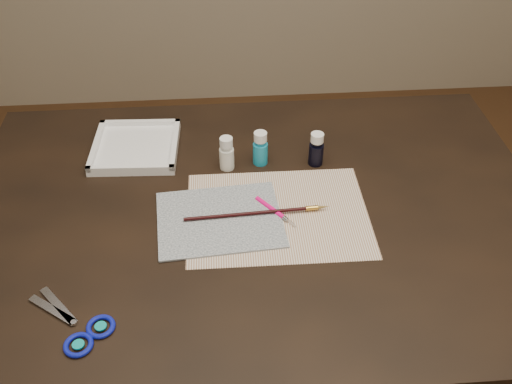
{
  "coord_description": "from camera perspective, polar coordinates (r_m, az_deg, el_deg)",
  "views": [
    {
      "loc": [
        -0.07,
        -0.93,
        1.59
      ],
      "look_at": [
        0.0,
        0.0,
        0.8
      ],
      "focal_mm": 40.0,
      "sensor_mm": 36.0,
      "label": 1
    }
  ],
  "objects": [
    {
      "name": "paintbrush",
      "position": [
        1.23,
        0.16,
        -2.09
      ],
      "size": [
        0.32,
        0.03,
        0.01
      ],
      "primitive_type": null,
      "rotation": [
        0.0,
        0.0,
        0.06
      ],
      "color": "black",
      "rests_on": "canvas"
    },
    {
      "name": "paper",
      "position": [
        1.24,
        2.19,
        -2.23
      ],
      "size": [
        0.4,
        0.3,
        0.0
      ],
      "primitive_type": "cube",
      "rotation": [
        0.0,
        0.0,
        -0.01
      ],
      "color": "silver",
      "rests_on": "table"
    },
    {
      "name": "canvas",
      "position": [
        1.23,
        -3.66,
        -2.73
      ],
      "size": [
        0.28,
        0.23,
        0.0
      ],
      "primitive_type": "cube",
      "rotation": [
        0.0,
        0.0,
        0.08
      ],
      "color": "#111E34",
      "rests_on": "paper"
    },
    {
      "name": "paint_bottle_cyan",
      "position": [
        1.36,
        0.44,
        4.42
      ],
      "size": [
        0.05,
        0.05,
        0.09
      ],
      "primitive_type": "cylinder",
      "rotation": [
        0.0,
        0.0,
        0.33
      ],
      "color": "#1789B0",
      "rests_on": "table"
    },
    {
      "name": "paint_bottle_white",
      "position": [
        1.35,
        -2.96,
        3.9
      ],
      "size": [
        0.04,
        0.04,
        0.09
      ],
      "primitive_type": "cylinder",
      "rotation": [
        0.0,
        0.0,
        0.08
      ],
      "color": "silver",
      "rests_on": "table"
    },
    {
      "name": "table",
      "position": [
        1.53,
        0.0,
        -12.24
      ],
      "size": [
        1.3,
        0.9,
        0.75
      ],
      "primitive_type": "cube",
      "color": "black",
      "rests_on": "ground"
    },
    {
      "name": "craft_knife",
      "position": [
        1.24,
        2.06,
        -2.03
      ],
      "size": [
        0.09,
        0.11,
        0.01
      ],
      "primitive_type": null,
      "rotation": [
        0.0,
        0.0,
        -0.91
      ],
      "color": "#FF087B",
      "rests_on": "paper"
    },
    {
      "name": "paint_bottle_navy",
      "position": [
        1.37,
        6.05,
        4.31
      ],
      "size": [
        0.04,
        0.04,
        0.09
      ],
      "primitive_type": "cylinder",
      "rotation": [
        0.0,
        0.0,
        0.03
      ],
      "color": "black",
      "rests_on": "table"
    },
    {
      "name": "scissors",
      "position": [
        1.1,
        -18.64,
        -12.05
      ],
      "size": [
        0.22,
        0.2,
        0.01
      ],
      "primitive_type": null,
      "rotation": [
        0.0,
        0.0,
        2.51
      ],
      "color": "silver",
      "rests_on": "table"
    },
    {
      "name": "palette_tray",
      "position": [
        1.45,
        -11.93,
        4.48
      ],
      "size": [
        0.22,
        0.22,
        0.02
      ],
      "primitive_type": "cube",
      "rotation": [
        0.0,
        0.0,
        -0.04
      ],
      "color": "white",
      "rests_on": "table"
    }
  ]
}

